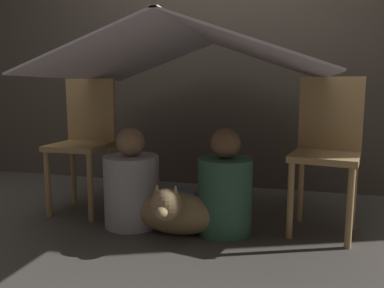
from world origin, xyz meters
TOP-DOWN VIEW (x-y plane):
  - ground_plane at (0.00, 0.00)m, footprint 8.80×8.80m
  - wall_back at (0.00, 1.09)m, footprint 7.00×0.05m
  - chair_left at (-0.78, 0.19)m, footprint 0.37×0.37m
  - chair_right at (0.79, 0.19)m, footprint 0.43×0.43m
  - sheet_canopy at (0.00, 0.13)m, footprint 1.57×1.32m
  - person_front at (-0.35, -0.02)m, footprint 0.34×0.34m
  - person_second at (0.23, 0.00)m, footprint 0.32×0.32m
  - dog at (-0.04, -0.13)m, footprint 0.49×0.41m
  - floor_cushion at (-0.25, 0.33)m, footprint 0.38×0.31m

SIDE VIEW (x-z plane):
  - ground_plane at x=0.00m, z-range 0.00..0.00m
  - floor_cushion at x=-0.25m, z-range 0.00..0.10m
  - dog at x=-0.04m, z-range -0.02..0.32m
  - person_front at x=-0.35m, z-range -0.06..0.55m
  - person_second at x=0.23m, z-range -0.05..0.56m
  - chair_left at x=-0.78m, z-range 0.05..0.96m
  - chair_right at x=0.79m, z-range 0.05..0.96m
  - sheet_canopy at x=0.00m, z-range 0.91..1.19m
  - wall_back at x=0.00m, z-range 0.00..2.50m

